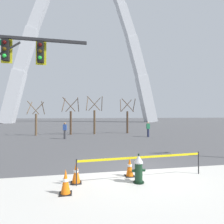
{
  "coord_description": "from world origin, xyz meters",
  "views": [
    {
      "loc": [
        -2.57,
        -7.27,
        2.32
      ],
      "look_at": [
        -0.14,
        5.0,
        2.5
      ],
      "focal_mm": 29.74,
      "sensor_mm": 36.0,
      "label": 1
    }
  ],
  "objects_px": {
    "traffic_cone_mid_sidewalk": "(130,167)",
    "fire_hydrant": "(139,169)",
    "monument_arch": "(84,48)",
    "pedestrian_walking_left": "(148,129)",
    "traffic_cone_by_hydrant": "(76,173)",
    "traffic_cone_curb_edge": "(66,182)",
    "pedestrian_standing_center": "(65,130)"
  },
  "relations": [
    {
      "from": "traffic_cone_curb_edge",
      "to": "pedestrian_walking_left",
      "type": "height_order",
      "value": "pedestrian_walking_left"
    },
    {
      "from": "traffic_cone_mid_sidewalk",
      "to": "pedestrian_standing_center",
      "type": "distance_m",
      "value": 11.92
    },
    {
      "from": "fire_hydrant",
      "to": "traffic_cone_mid_sidewalk",
      "type": "bearing_deg",
      "value": 98.53
    },
    {
      "from": "traffic_cone_by_hydrant",
      "to": "pedestrian_standing_center",
      "type": "distance_m",
      "value": 11.9
    },
    {
      "from": "traffic_cone_by_hydrant",
      "to": "fire_hydrant",
      "type": "bearing_deg",
      "value": -10.36
    },
    {
      "from": "traffic_cone_mid_sidewalk",
      "to": "fire_hydrant",
      "type": "bearing_deg",
      "value": -81.47
    },
    {
      "from": "traffic_cone_curb_edge",
      "to": "monument_arch",
      "type": "xyz_separation_m",
      "value": [
        2.84,
        49.53,
        21.7
      ]
    },
    {
      "from": "fire_hydrant",
      "to": "monument_arch",
      "type": "height_order",
      "value": "monument_arch"
    },
    {
      "from": "traffic_cone_by_hydrant",
      "to": "traffic_cone_curb_edge",
      "type": "relative_size",
      "value": 1.0
    },
    {
      "from": "traffic_cone_by_hydrant",
      "to": "monument_arch",
      "type": "bearing_deg",
      "value": 87.02
    },
    {
      "from": "traffic_cone_curb_edge",
      "to": "pedestrian_walking_left",
      "type": "xyz_separation_m",
      "value": [
        7.75,
        12.69,
        0.46
      ]
    },
    {
      "from": "monument_arch",
      "to": "pedestrian_walking_left",
      "type": "relative_size",
      "value": 32.29
    },
    {
      "from": "fire_hydrant",
      "to": "pedestrian_standing_center",
      "type": "relative_size",
      "value": 0.62
    },
    {
      "from": "traffic_cone_by_hydrant",
      "to": "traffic_cone_curb_edge",
      "type": "distance_m",
      "value": 0.87
    },
    {
      "from": "fire_hydrant",
      "to": "pedestrian_standing_center",
      "type": "height_order",
      "value": "pedestrian_standing_center"
    },
    {
      "from": "fire_hydrant",
      "to": "pedestrian_standing_center",
      "type": "bearing_deg",
      "value": 104.18
    },
    {
      "from": "fire_hydrant",
      "to": "monument_arch",
      "type": "distance_m",
      "value": 53.63
    },
    {
      "from": "traffic_cone_mid_sidewalk",
      "to": "monument_arch",
      "type": "xyz_separation_m",
      "value": [
        0.56,
        48.4,
        21.7
      ]
    },
    {
      "from": "fire_hydrant",
      "to": "pedestrian_standing_center",
      "type": "distance_m",
      "value": 12.62
    },
    {
      "from": "fire_hydrant",
      "to": "traffic_cone_curb_edge",
      "type": "distance_m",
      "value": 2.43
    },
    {
      "from": "traffic_cone_by_hydrant",
      "to": "pedestrian_walking_left",
      "type": "relative_size",
      "value": 0.46
    },
    {
      "from": "pedestrian_walking_left",
      "to": "fire_hydrant",
      "type": "bearing_deg",
      "value": -113.63
    },
    {
      "from": "fire_hydrant",
      "to": "pedestrian_standing_center",
      "type": "xyz_separation_m",
      "value": [
        -3.09,
        12.23,
        0.35
      ]
    },
    {
      "from": "traffic_cone_curb_edge",
      "to": "monument_arch",
      "type": "height_order",
      "value": "monument_arch"
    },
    {
      "from": "traffic_cone_by_hydrant",
      "to": "pedestrian_standing_center",
      "type": "bearing_deg",
      "value": 94.87
    },
    {
      "from": "traffic_cone_by_hydrant",
      "to": "traffic_cone_mid_sidewalk",
      "type": "relative_size",
      "value": 1.0
    },
    {
      "from": "traffic_cone_curb_edge",
      "to": "monument_arch",
      "type": "distance_m",
      "value": 54.15
    },
    {
      "from": "monument_arch",
      "to": "traffic_cone_by_hydrant",
      "type": "bearing_deg",
      "value": -92.98
    },
    {
      "from": "fire_hydrant",
      "to": "traffic_cone_mid_sidewalk",
      "type": "xyz_separation_m",
      "value": [
        -0.1,
        0.7,
        -0.11
      ]
    },
    {
      "from": "traffic_cone_by_hydrant",
      "to": "pedestrian_standing_center",
      "type": "relative_size",
      "value": 0.46
    },
    {
      "from": "traffic_cone_by_hydrant",
      "to": "monument_arch",
      "type": "distance_m",
      "value": 53.39
    },
    {
      "from": "pedestrian_standing_center",
      "to": "monument_arch",
      "type": "bearing_deg",
      "value": 84.51
    }
  ]
}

